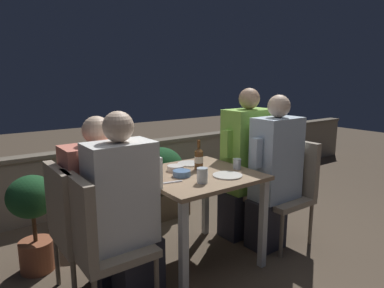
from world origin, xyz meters
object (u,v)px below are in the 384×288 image
(person_white_polo, at_px, (126,211))
(person_green_blouse, at_px, (245,163))
(chair_left_far, at_px, (76,221))
(chair_right_near, at_px, (288,183))
(person_blue_shirt, at_px, (274,172))
(beer_bottle, at_px, (199,158))
(chair_right_far, at_px, (260,176))
(potted_plant, at_px, (33,213))
(chair_left_near, at_px, (95,235))
(person_coral_top, at_px, (105,204))

(person_white_polo, relative_size, person_green_blouse, 0.93)
(chair_left_far, height_order, chair_right_near, same)
(chair_left_far, distance_m, person_blue_shirt, 1.64)
(beer_bottle, bearing_deg, person_blue_shirt, -20.86)
(chair_left_far, bearing_deg, person_white_polo, -48.86)
(person_white_polo, xyz_separation_m, person_blue_shirt, (1.37, -0.02, 0.03))
(chair_right_far, relative_size, potted_plant, 1.21)
(person_blue_shirt, height_order, person_green_blouse, person_green_blouse)
(chair_left_near, height_order, chair_right_far, same)
(person_coral_top, xyz_separation_m, chair_right_far, (1.58, 0.02, -0.07))
(person_white_polo, distance_m, person_blue_shirt, 1.37)
(person_coral_top, height_order, person_blue_shirt, person_blue_shirt)
(person_blue_shirt, bearing_deg, potted_plant, 156.01)
(chair_right_near, bearing_deg, potted_plant, 158.25)
(person_white_polo, distance_m, person_green_blouse, 1.37)
(chair_left_near, height_order, person_green_blouse, person_green_blouse)
(person_blue_shirt, bearing_deg, person_green_blouse, 95.35)
(person_white_polo, height_order, beer_bottle, person_white_polo)
(person_white_polo, height_order, chair_right_far, person_white_polo)
(chair_left_far, distance_m, potted_plant, 0.53)
(chair_left_near, bearing_deg, potted_plant, 104.48)
(person_green_blouse, xyz_separation_m, beer_bottle, (-0.60, -0.08, 0.15))
(chair_right_near, relative_size, beer_bottle, 3.83)
(chair_left_far, relative_size, person_coral_top, 0.75)
(person_coral_top, relative_size, beer_bottle, 5.10)
(chair_right_near, bearing_deg, beer_bottle, 163.98)
(person_green_blouse, bearing_deg, potted_plant, 164.75)
(chair_left_far, relative_size, potted_plant, 1.21)
(beer_bottle, distance_m, potted_plant, 1.33)
(chair_right_near, relative_size, person_blue_shirt, 0.69)
(chair_left_far, bearing_deg, chair_right_near, -9.28)
(chair_left_near, height_order, person_coral_top, person_coral_top)
(chair_right_near, bearing_deg, chair_left_far, 170.72)
(chair_right_far, bearing_deg, beer_bottle, -174.64)
(person_coral_top, relative_size, person_blue_shirt, 0.92)
(chair_left_near, distance_m, beer_bottle, 1.02)
(chair_left_far, height_order, person_blue_shirt, person_blue_shirt)
(person_coral_top, distance_m, person_green_blouse, 1.37)
(person_white_polo, distance_m, person_coral_top, 0.28)
(chair_left_far, xyz_separation_m, chair_right_near, (1.82, -0.30, 0.00))
(chair_right_near, height_order, person_blue_shirt, person_blue_shirt)
(chair_right_far, bearing_deg, person_green_blouse, 180.00)
(person_white_polo, bearing_deg, person_green_blouse, 12.28)
(person_green_blouse, bearing_deg, chair_right_near, -53.25)
(chair_left_near, xyz_separation_m, chair_right_near, (1.78, -0.02, 0.00))
(person_white_polo, xyz_separation_m, beer_bottle, (0.74, 0.22, 0.20))
(person_blue_shirt, xyz_separation_m, chair_right_far, (0.17, 0.31, -0.13))
(chair_right_near, height_order, person_green_blouse, person_green_blouse)
(chair_right_near, xyz_separation_m, person_blue_shirt, (-0.21, 0.00, 0.13))
(person_green_blouse, bearing_deg, chair_left_near, -169.32)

